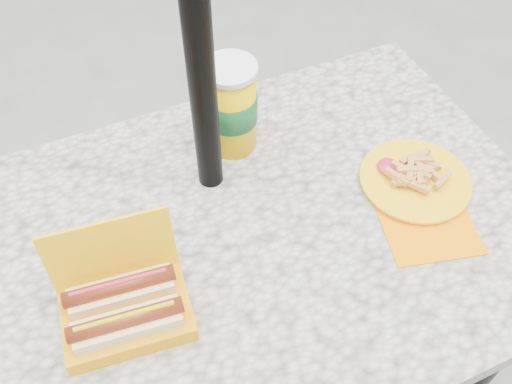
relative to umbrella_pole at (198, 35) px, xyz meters
name	(u,v)px	position (x,y,z in m)	size (l,w,h in m)	color
ground	(247,384)	(0.00, -0.16, -1.10)	(60.00, 60.00, 0.00)	slate
picnic_table	(243,267)	(0.00, -0.16, -0.46)	(1.20, 0.80, 0.75)	beige
umbrella_pole	(198,35)	(0.00, 0.00, 0.00)	(0.05, 0.05, 2.20)	black
hotdog_box	(125,307)	(-0.24, -0.24, -0.31)	(0.23, 0.18, 0.17)	#FFBE09
fries_plate	(415,182)	(0.37, -0.19, -0.34)	(0.25, 0.31, 0.04)	#FF8600
soda_cup	(231,107)	(0.08, 0.08, -0.25)	(0.11, 0.11, 0.21)	#FFC202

